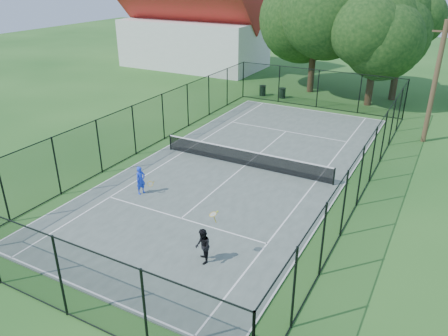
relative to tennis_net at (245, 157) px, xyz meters
The scene contains 13 objects.
ground 0.58m from the tennis_net, ahead, with size 120.00×120.00×0.00m, color #1E501B.
tennis_court 0.55m from the tennis_net, ahead, with size 11.00×24.00×0.06m, color #4E5C54.
tennis_net is the anchor object (origin of this frame).
fence 0.92m from the tennis_net, ahead, with size 13.10×26.10×3.00m.
tree_near_left 18.45m from the tennis_net, 96.50° to the left, with size 7.75×7.75×10.11m.
tree_near_mid 16.75m from the tennis_net, 77.57° to the left, with size 6.82×6.82×8.92m.
tree_near_right 19.51m from the tennis_net, 75.00° to the left, with size 6.07×6.07×8.38m.
building 28.14m from the tennis_net, 127.69° to the left, with size 15.30×8.15×11.87m.
trash_bin_left 15.14m from the tennis_net, 110.11° to the left, with size 0.58×0.58×0.88m.
trash_bin_right 14.68m from the tennis_net, 103.39° to the left, with size 0.58×0.58×0.86m.
utility_pole 12.67m from the tennis_net, 47.22° to the left, with size 1.40×0.30×7.44m.
player_blue 6.13m from the tennis_net, 119.56° to the right, with size 0.81×0.58×1.40m.
player_black 8.96m from the tennis_net, 74.10° to the right, with size 0.83×0.93×2.07m.
Camera 1 is at (9.53, -20.05, 10.11)m, focal length 35.00 mm.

